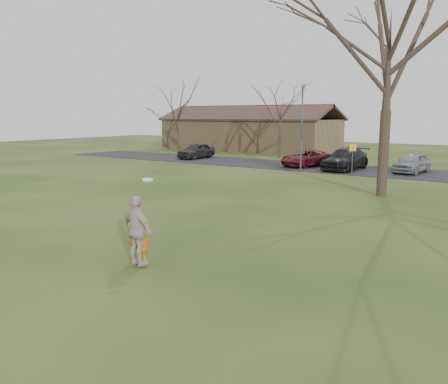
{
  "coord_description": "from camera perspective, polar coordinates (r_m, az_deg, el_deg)",
  "views": [
    {
      "loc": [
        8.56,
        -8.36,
        4.0
      ],
      "look_at": [
        0.0,
        4.0,
        1.5
      ],
      "focal_mm": 37.16,
      "sensor_mm": 36.0,
      "label": 1
    }
  ],
  "objects": [
    {
      "name": "catching_play",
      "position": [
        12.44,
        -10.58,
        -4.69
      ],
      "size": [
        1.14,
        0.67,
        2.32
      ],
      "color": "#B7AAA4",
      "rests_on": "ground"
    },
    {
      "name": "player_defender",
      "position": [
        12.81,
        -10.45,
        -5.03
      ],
      "size": [
        0.73,
        0.67,
        1.67
      ],
      "primitive_type": "imported",
      "rotation": [
        0.0,
        0.0,
        0.59
      ],
      "color": "orange",
      "rests_on": "ground"
    },
    {
      "name": "lamp_post",
      "position": [
        34.12,
        9.58,
        9.27
      ],
      "size": [
        0.34,
        0.34,
        6.27
      ],
      "color": "#47474C",
      "rests_on": "ground"
    },
    {
      "name": "sign_yellow",
      "position": [
        32.24,
        15.53,
        4.57
      ],
      "size": [
        0.35,
        0.35,
        2.08
      ],
      "color": "#47474C",
      "rests_on": "ground"
    },
    {
      "name": "car_2",
      "position": [
        36.89,
        10.08,
        4.13
      ],
      "size": [
        3.14,
        4.94,
        1.27
      ],
      "primitive_type": "imported",
      "rotation": [
        0.0,
        0.0,
        -0.24
      ],
      "color": "#5C1518",
      "rests_on": "parking_strip"
    },
    {
      "name": "big_tree",
      "position": [
        24.44,
        19.67,
        15.96
      ],
      "size": [
        9.0,
        9.0,
        14.0
      ],
      "primitive_type": null,
      "color": "#352821",
      "rests_on": "ground"
    },
    {
      "name": "car_4",
      "position": [
        34.78,
        22.13,
        3.35
      ],
      "size": [
        2.06,
        4.18,
        1.37
      ],
      "primitive_type": "imported",
      "rotation": [
        0.0,
        0.0,
        -0.11
      ],
      "color": "gray",
      "rests_on": "parking_strip"
    },
    {
      "name": "car_3",
      "position": [
        35.23,
        14.71,
        3.93
      ],
      "size": [
        2.2,
        5.28,
        1.53
      ],
      "primitive_type": "imported",
      "rotation": [
        0.0,
        0.0,
        -0.01
      ],
      "color": "black",
      "rests_on": "parking_strip"
    },
    {
      "name": "ground",
      "position": [
        12.61,
        -10.54,
        -9.21
      ],
      "size": [
        120.0,
        120.0,
        0.0
      ],
      "primitive_type": "plane",
      "color": "#1E380F",
      "rests_on": "ground"
    },
    {
      "name": "car_0",
      "position": [
        42.99,
        -3.43,
        5.09
      ],
      "size": [
        1.68,
        4.15,
        1.41
      ],
      "primitive_type": "imported",
      "rotation": [
        0.0,
        0.0,
        -0.0
      ],
      "color": "#252628",
      "rests_on": "parking_strip"
    },
    {
      "name": "parking_strip",
      "position": [
        34.67,
        20.2,
        2.27
      ],
      "size": [
        62.0,
        6.5,
        0.04
      ],
      "primitive_type": "cube",
      "color": "black",
      "rests_on": "ground"
    },
    {
      "name": "building",
      "position": [
        54.49,
        3.1,
        7.26
      ],
      "size": [
        20.6,
        8.5,
        5.14
      ],
      "color": "#8C6D4C",
      "rests_on": "ground"
    }
  ]
}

